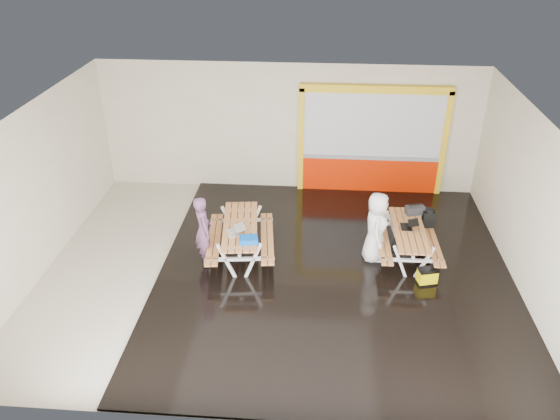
# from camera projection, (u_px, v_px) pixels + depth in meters

# --- Properties ---
(room) EXTENTS (10.02, 8.02, 3.52)m
(room) POSITION_uv_depth(u_px,v_px,m) (277.00, 199.00, 10.99)
(room) COLOR beige
(room) RESTS_ON ground
(deck) EXTENTS (7.50, 7.98, 0.05)m
(deck) POSITION_uv_depth(u_px,v_px,m) (335.00, 272.00, 11.75)
(deck) COLOR black
(deck) RESTS_ON room
(kiosk) EXTENTS (3.88, 0.16, 3.00)m
(kiosk) POSITION_uv_depth(u_px,v_px,m) (372.00, 143.00, 14.42)
(kiosk) COLOR red
(kiosk) RESTS_ON room
(picnic_table_left) EXTENTS (1.66, 2.26, 0.85)m
(picnic_table_left) POSITION_uv_depth(u_px,v_px,m) (241.00, 233.00, 11.97)
(picnic_table_left) COLOR #C37C41
(picnic_table_left) RESTS_ON deck
(picnic_table_right) EXTENTS (1.35, 1.96, 0.78)m
(picnic_table_right) POSITION_uv_depth(u_px,v_px,m) (408.00, 236.00, 11.94)
(picnic_table_right) COLOR #C37C41
(picnic_table_right) RESTS_ON deck
(person_left) EXTENTS (0.57, 0.67, 1.56)m
(person_left) POSITION_uv_depth(u_px,v_px,m) (203.00, 230.00, 11.62)
(person_left) COLOR #653E60
(person_left) RESTS_ON deck
(person_right) EXTENTS (0.57, 0.83, 1.64)m
(person_right) POSITION_uv_depth(u_px,v_px,m) (376.00, 228.00, 11.83)
(person_right) COLOR white
(person_right) RESTS_ON deck
(laptop_left) EXTENTS (0.48, 0.46, 0.16)m
(laptop_left) POSITION_uv_depth(u_px,v_px,m) (235.00, 231.00, 11.55)
(laptop_left) COLOR silver
(laptop_left) RESTS_ON picnic_table_left
(laptop_right) EXTENTS (0.38, 0.34, 0.16)m
(laptop_right) POSITION_uv_depth(u_px,v_px,m) (409.00, 225.00, 11.89)
(laptop_right) COLOR black
(laptop_right) RESTS_ON picnic_table_right
(blue_pouch) EXTENTS (0.42, 0.33, 0.11)m
(blue_pouch) POSITION_uv_depth(u_px,v_px,m) (249.00, 240.00, 11.25)
(blue_pouch) COLOR blue
(blue_pouch) RESTS_ON picnic_table_left
(toolbox) EXTENTS (0.46, 0.32, 0.24)m
(toolbox) POSITION_uv_depth(u_px,v_px,m) (415.00, 210.00, 12.40)
(toolbox) COLOR black
(toolbox) RESTS_ON picnic_table_right
(backpack) EXTENTS (0.29, 0.21, 0.47)m
(backpack) POSITION_uv_depth(u_px,v_px,m) (429.00, 218.00, 12.41)
(backpack) COLOR black
(backpack) RESTS_ON picnic_table_right
(dark_case) EXTENTS (0.48, 0.40, 0.16)m
(dark_case) POSITION_uv_depth(u_px,v_px,m) (380.00, 253.00, 12.21)
(dark_case) COLOR black
(dark_case) RESTS_ON deck
(fluke_bag) EXTENTS (0.45, 0.35, 0.35)m
(fluke_bag) POSITION_uv_depth(u_px,v_px,m) (427.00, 276.00, 11.28)
(fluke_bag) COLOR black
(fluke_bag) RESTS_ON deck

